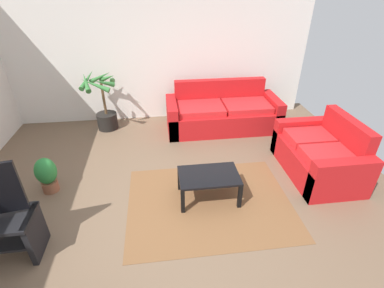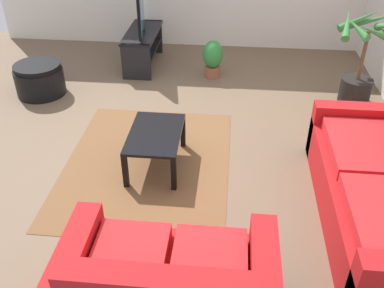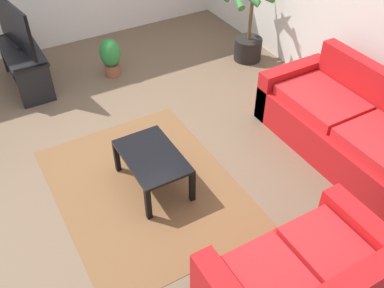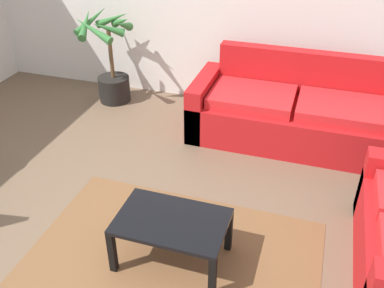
# 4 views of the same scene
# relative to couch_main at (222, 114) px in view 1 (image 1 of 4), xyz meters

# --- Properties ---
(ground_plane) EXTENTS (6.60, 6.60, 0.00)m
(ground_plane) POSITION_rel_couch_main_xyz_m (-1.13, -2.28, -0.30)
(ground_plane) COLOR brown
(wall_back) EXTENTS (6.00, 0.06, 2.70)m
(wall_back) POSITION_rel_couch_main_xyz_m (-1.13, 0.72, 1.05)
(wall_back) COLOR silver
(wall_back) RESTS_ON ground
(couch_main) EXTENTS (2.20, 0.90, 0.90)m
(couch_main) POSITION_rel_couch_main_xyz_m (0.00, 0.00, 0.00)
(couch_main) COLOR red
(couch_main) RESTS_ON ground
(couch_loveseat) EXTENTS (0.90, 1.43, 0.90)m
(couch_loveseat) POSITION_rel_couch_main_xyz_m (1.15, -1.68, -0.01)
(couch_loveseat) COLOR red
(couch_loveseat) RESTS_ON ground
(coffee_table) EXTENTS (0.80, 0.52, 0.40)m
(coffee_table) POSITION_rel_couch_main_xyz_m (-0.65, -2.07, 0.03)
(coffee_table) COLOR black
(coffee_table) RESTS_ON ground
(area_rug) EXTENTS (2.20, 1.70, 0.01)m
(area_rug) POSITION_rel_couch_main_xyz_m (-0.65, -2.17, -0.30)
(area_rug) COLOR brown
(area_rug) RESTS_ON ground
(potted_palm) EXTENTS (0.68, 0.71, 1.14)m
(potted_palm) POSITION_rel_couch_main_xyz_m (-2.32, 0.26, 0.18)
(potted_palm) COLOR black
(potted_palm) RESTS_ON ground
(potted_plant_small) EXTENTS (0.29, 0.29, 0.54)m
(potted_plant_small) POSITION_rel_couch_main_xyz_m (-2.87, -1.62, -0.01)
(potted_plant_small) COLOR brown
(potted_plant_small) RESTS_ON ground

